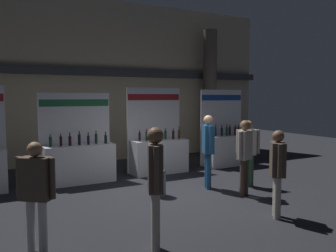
# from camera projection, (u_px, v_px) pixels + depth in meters

# --- Properties ---
(ground_plane) EXTENTS (26.57, 26.57, 0.00)m
(ground_plane) POSITION_uv_depth(u_px,v_px,m) (171.00, 196.00, 8.05)
(ground_plane) COLOR black
(hall_colonnade) EXTENTS (13.29, 1.14, 5.54)m
(hall_colonnade) POSITION_uv_depth(u_px,v_px,m) (100.00, 82.00, 12.16)
(hall_colonnade) COLOR tan
(hall_colonnade) RESTS_ON ground_plane
(exhibitor_booth_1) EXTENTS (1.88, 0.66, 2.33)m
(exhibitor_booth_1) POSITION_uv_depth(u_px,v_px,m) (79.00, 160.00, 9.24)
(exhibitor_booth_1) COLOR white
(exhibitor_booth_1) RESTS_ON ground_plane
(exhibitor_booth_2) EXTENTS (1.74, 0.66, 2.50)m
(exhibitor_booth_2) POSITION_uv_depth(u_px,v_px,m) (159.00, 152.00, 10.44)
(exhibitor_booth_2) COLOR white
(exhibitor_booth_2) RESTS_ON ground_plane
(exhibitor_booth_3) EXTENTS (1.64, 0.66, 2.46)m
(exhibitor_booth_3) POSITION_uv_depth(u_px,v_px,m) (226.00, 147.00, 11.58)
(exhibitor_booth_3) COLOR white
(exhibitor_booth_3) RESTS_ON ground_plane
(trash_bin) EXTENTS (0.38, 0.38, 0.58)m
(trash_bin) POSITION_uv_depth(u_px,v_px,m) (158.00, 183.00, 8.04)
(trash_bin) COLOR slate
(trash_bin) RESTS_ON ground_plane
(visitor_0) EXTENTS (0.37, 0.52, 1.79)m
(visitor_0) POSITION_uv_depth(u_px,v_px,m) (208.00, 145.00, 8.62)
(visitor_0) COLOR navy
(visitor_0) RESTS_ON ground_plane
(visitor_1) EXTENTS (0.32, 0.49, 1.80)m
(visitor_1) POSITION_uv_depth(u_px,v_px,m) (155.00, 178.00, 5.10)
(visitor_1) COLOR #ADA393
(visitor_1) RESTS_ON ground_plane
(visitor_3) EXTENTS (0.48, 0.41, 1.64)m
(visitor_3) POSITION_uv_depth(u_px,v_px,m) (248.00, 147.00, 8.86)
(visitor_3) COLOR #33563D
(visitor_3) RESTS_ON ground_plane
(visitor_4) EXTENTS (0.51, 0.33, 1.71)m
(visitor_4) POSITION_uv_depth(u_px,v_px,m) (245.00, 151.00, 7.99)
(visitor_4) COLOR #47382D
(visitor_4) RESTS_ON ground_plane
(visitor_5) EXTENTS (0.48, 0.45, 1.60)m
(visitor_5) POSITION_uv_depth(u_px,v_px,m) (36.00, 187.00, 5.03)
(visitor_5) COLOR silver
(visitor_5) RESTS_ON ground_plane
(visitor_7) EXTENTS (0.45, 0.49, 1.63)m
(visitor_7) POSITION_uv_depth(u_px,v_px,m) (278.00, 166.00, 6.52)
(visitor_7) COLOR #ADA393
(visitor_7) RESTS_ON ground_plane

